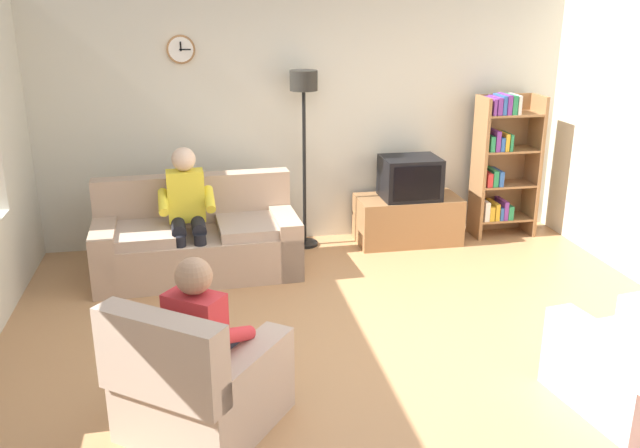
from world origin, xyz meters
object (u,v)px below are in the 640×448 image
object	(u,v)px
tv	(410,178)
person_on_couch	(187,207)
armchair_near_bookshelf	(640,367)
couch	(197,242)
floor_lamp	(304,110)
tv_stand	(407,219)
person_in_left_armchair	(206,333)
bookshelf	(501,163)
armchair_near_window	(200,386)

from	to	relation	value
tv	person_on_couch	size ratio (longest dim) A/B	0.48
armchair_near_bookshelf	tv	bearing A→B (deg)	98.77
couch	floor_lamp	world-z (taller)	floor_lamp
tv_stand	armchair_near_bookshelf	bearing A→B (deg)	-81.30
floor_lamp	armchair_near_bookshelf	bearing A→B (deg)	-64.44
tv_stand	person_in_left_armchair	xyz separation A→B (m)	(-2.21, -2.92, 0.35)
tv	tv_stand	bearing A→B (deg)	90.00
floor_lamp	armchair_near_bookshelf	world-z (taller)	floor_lamp
bookshelf	armchair_near_bookshelf	size ratio (longest dim) A/B	1.59
floor_lamp	person_on_couch	xyz separation A→B (m)	(-1.21, -0.68, -0.75)
couch	tv	world-z (taller)	tv
armchair_near_window	floor_lamp	bearing A→B (deg)	69.53
tv	bookshelf	bearing A→B (deg)	4.93
couch	tv_stand	world-z (taller)	couch
armchair_near_window	armchair_near_bookshelf	bearing A→B (deg)	-6.01
tv	bookshelf	size ratio (longest dim) A/B	0.38
bookshelf	armchair_near_bookshelf	xyz separation A→B (m)	(-0.57, -3.35, -0.53)
couch	floor_lamp	xyz separation A→B (m)	(1.14, 0.57, 1.14)
tv	armchair_near_window	world-z (taller)	tv
tv	floor_lamp	bearing A→B (deg)	173.68
tv_stand	person_in_left_armchair	size ratio (longest dim) A/B	0.98
tv_stand	armchair_near_window	xyz separation A→B (m)	(-2.27, -2.99, 0.04)
floor_lamp	armchair_near_bookshelf	distance (m)	3.92
floor_lamp	person_on_couch	world-z (taller)	floor_lamp
bookshelf	person_on_couch	size ratio (longest dim) A/B	1.27
armchair_near_bookshelf	person_on_couch	xyz separation A→B (m)	(-2.83, 2.70, 0.41)
tv_stand	person_on_couch	bearing A→B (deg)	-166.05
bookshelf	armchair_near_bookshelf	distance (m)	3.44
person_on_couch	floor_lamp	bearing A→B (deg)	29.20
tv	person_on_couch	world-z (taller)	person_on_couch
tv_stand	tv	bearing A→B (deg)	-90.00
armchair_near_bookshelf	couch	bearing A→B (deg)	134.39
armchair_near_window	bookshelf	bearing A→B (deg)	42.49
tv	couch	bearing A→B (deg)	-168.88
tv_stand	armchair_near_bookshelf	distance (m)	3.32
armchair_near_bookshelf	floor_lamp	bearing A→B (deg)	115.56
floor_lamp	tv_stand	bearing A→B (deg)	-5.07
floor_lamp	person_on_couch	distance (m)	1.58
tv_stand	armchair_near_window	distance (m)	3.75
couch	tv_stand	xyz separation A→B (m)	(2.25, 0.47, -0.06)
person_on_couch	tv_stand	bearing A→B (deg)	13.95
tv_stand	bookshelf	size ratio (longest dim) A/B	0.70
bookshelf	tv_stand	bearing A→B (deg)	-176.37
armchair_near_bookshelf	person_on_couch	world-z (taller)	person_on_couch
armchair_near_bookshelf	bookshelf	bearing A→B (deg)	80.37
bookshelf	person_on_couch	bearing A→B (deg)	-169.24
floor_lamp	person_in_left_armchair	size ratio (longest dim) A/B	1.65
tv_stand	person_in_left_armchair	distance (m)	3.68
couch	tv	distance (m)	2.33
armchair_near_bookshelf	armchair_near_window	bearing A→B (deg)	173.99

